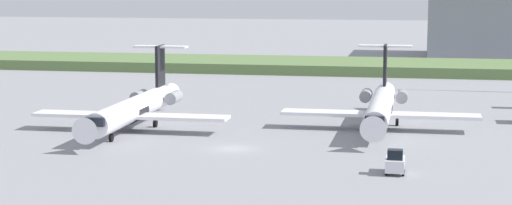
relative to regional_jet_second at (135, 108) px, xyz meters
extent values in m
plane|color=gray|center=(13.65, 20.51, -2.54)|extent=(500.00, 500.00, 0.00)
cube|color=#597542|center=(13.65, 68.95, -1.60)|extent=(320.00, 20.00, 1.87)
cylinder|color=white|center=(0.00, -0.59, -0.09)|extent=(2.70, 24.00, 2.70)
cone|color=white|center=(0.00, -14.09, -0.09)|extent=(2.70, 3.00, 2.70)
cone|color=white|center=(0.00, 13.41, -0.09)|extent=(2.29, 4.00, 2.29)
cube|color=black|center=(0.00, -12.19, 0.39)|extent=(2.03, 1.80, 0.90)
cylinder|color=black|center=(0.00, -0.59, -0.24)|extent=(2.76, 3.60, 2.76)
cube|color=white|center=(-5.91, -1.59, -0.69)|extent=(11.00, 3.20, 0.36)
cube|color=white|center=(5.91, -1.59, -0.69)|extent=(11.00, 3.20, 0.36)
cube|color=black|center=(0.00, 10.41, 3.86)|extent=(0.36, 3.20, 5.20)
cube|color=white|center=(0.00, 10.71, 6.26)|extent=(6.80, 1.80, 0.24)
cylinder|color=gray|center=(-2.25, 8.61, 0.11)|extent=(1.50, 3.40, 1.50)
cylinder|color=gray|center=(2.25, 8.61, 0.11)|extent=(1.50, 3.40, 1.50)
cylinder|color=gray|center=(0.00, -8.03, -1.54)|extent=(0.20, 0.20, 0.65)
cylinder|color=black|center=(0.00, -8.03, -2.09)|extent=(0.30, 0.90, 0.90)
cylinder|color=black|center=(-1.90, 1.81, -2.09)|extent=(0.35, 0.90, 0.90)
cylinder|color=black|center=(1.90, 1.81, -2.09)|extent=(0.35, 0.90, 0.90)
cylinder|color=white|center=(28.00, 5.73, -0.09)|extent=(2.70, 24.00, 2.70)
cone|color=white|center=(28.00, -7.77, -0.09)|extent=(2.70, 3.00, 2.70)
cone|color=white|center=(28.00, 19.73, -0.09)|extent=(2.30, 4.00, 2.29)
cube|color=black|center=(28.00, -5.87, 0.39)|extent=(2.02, 1.80, 0.90)
cylinder|color=black|center=(28.00, 5.73, -0.24)|extent=(2.76, 3.60, 2.76)
cube|color=white|center=(22.10, 4.73, -0.69)|extent=(11.00, 3.20, 0.36)
cube|color=white|center=(33.91, 4.73, -0.69)|extent=(11.00, 3.20, 0.36)
cube|color=black|center=(28.00, 16.73, 3.86)|extent=(0.36, 3.20, 5.20)
cube|color=white|center=(28.00, 17.03, 6.26)|extent=(6.80, 1.80, 0.24)
cylinder|color=gray|center=(25.75, 14.93, 0.11)|extent=(1.50, 3.40, 1.50)
cylinder|color=gray|center=(30.25, 14.93, 0.11)|extent=(1.50, 3.40, 1.50)
cylinder|color=gray|center=(28.00, -1.71, -1.54)|extent=(0.20, 0.20, 0.65)
cylinder|color=black|center=(28.00, -1.71, -2.09)|extent=(0.30, 0.90, 0.90)
cylinder|color=black|center=(26.10, 8.13, -2.09)|extent=(0.35, 0.90, 0.90)
cylinder|color=black|center=(29.90, 8.13, -2.09)|extent=(0.35, 0.90, 0.90)
cube|color=silver|center=(30.49, -18.08, -1.69)|extent=(1.70, 3.20, 1.10)
cube|color=black|center=(30.49, -18.64, -0.69)|extent=(1.36, 1.10, 0.90)
cylinder|color=black|center=(29.74, -19.04, -2.24)|extent=(0.22, 0.60, 0.60)
cylinder|color=black|center=(31.24, -19.04, -2.24)|extent=(0.22, 0.60, 0.60)
cylinder|color=black|center=(29.74, -17.12, -2.24)|extent=(0.22, 0.60, 0.60)
cylinder|color=black|center=(31.24, -17.12, -2.24)|extent=(0.22, 0.60, 0.60)
camera|label=1|loc=(32.64, -97.38, 15.04)|focal=62.31mm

